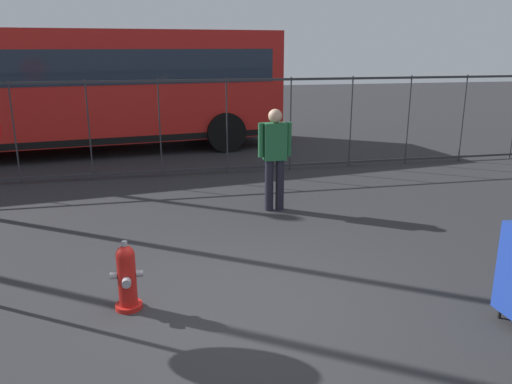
# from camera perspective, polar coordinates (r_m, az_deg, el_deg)

# --- Properties ---
(ground_plane) EXTENTS (60.00, 60.00, 0.00)m
(ground_plane) POSITION_cam_1_polar(r_m,az_deg,el_deg) (5.50, -0.41, -12.66)
(ground_plane) COLOR #262628
(fire_hydrant) EXTENTS (0.33, 0.32, 0.75)m
(fire_hydrant) POSITION_cam_1_polar(r_m,az_deg,el_deg) (5.48, -14.14, -9.17)
(fire_hydrant) COLOR red
(fire_hydrant) RESTS_ON ground_plane
(pedestrian) EXTENTS (0.55, 0.22, 1.67)m
(pedestrian) POSITION_cam_1_polar(r_m,az_deg,el_deg) (8.32, 2.10, 4.25)
(pedestrian) COLOR black
(pedestrian) RESTS_ON ground_plane
(fence_barrier) EXTENTS (18.03, 0.04, 2.00)m
(fence_barrier) POSITION_cam_1_polar(r_m,az_deg,el_deg) (10.78, -6.92, 7.23)
(fence_barrier) COLOR #2D2D33
(fence_barrier) RESTS_ON ground_plane
(bus_near) EXTENTS (10.74, 3.88, 3.00)m
(bus_near) POSITION_cam_1_polar(r_m,az_deg,el_deg) (13.76, -20.14, 11.16)
(bus_near) COLOR red
(bus_near) RESTS_ON ground_plane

